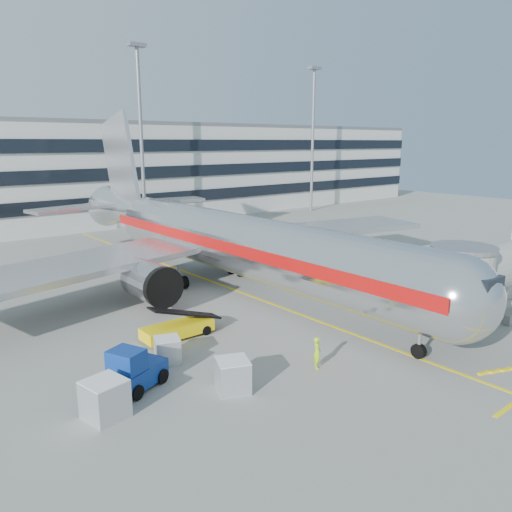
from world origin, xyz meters
TOP-DOWN VIEW (x-y plane):
  - ground at (0.00, 0.00)m, footprint 180.00×180.00m
  - lead_in_line at (0.00, 10.00)m, footprint 0.25×70.00m
  - main_jet at (0.00, 11.72)m, footprint 50.95×48.70m
  - terminal at (0.00, 57.95)m, footprint 150.00×24.25m
  - light_mast_centre at (8.00, 42.00)m, footprint 2.40×1.20m
  - light_mast_east at (42.00, 42.00)m, footprint 2.40×1.20m
  - belt_loader at (-9.39, 3.85)m, footprint 4.97×1.84m
  - baggage_tug at (-14.73, -0.79)m, footprint 3.57×2.94m
  - cargo_container_left at (-11.74, 0.99)m, footprint 1.78×1.78m
  - cargo_container_right at (-16.99, -2.47)m, footprint 2.04×2.04m
  - cargo_container_front at (-10.88, -4.19)m, footprint 2.10×2.10m
  - ramp_worker at (-5.61, -5.08)m, footprint 0.73×0.81m

SIDE VIEW (x-z plane):
  - ground at x=0.00m, z-range 0.00..0.00m
  - lead_in_line at x=0.00m, z-range 0.00..0.01m
  - belt_loader at x=-9.39m, z-range -0.51..1.86m
  - cargo_container_left at x=-11.74m, z-range 0.00..1.48m
  - cargo_container_front at x=-10.88m, z-range 0.00..1.71m
  - ramp_worker at x=-5.61m, z-range 0.00..1.86m
  - cargo_container_right at x=-16.99m, z-range 0.01..1.86m
  - baggage_tug at x=-14.73m, z-range -0.15..2.19m
  - main_jet at x=0.00m, z-range -3.79..12.26m
  - terminal at x=0.00m, z-range 0.00..15.60m
  - light_mast_centre at x=8.00m, z-range 2.15..27.60m
  - light_mast_east at x=42.00m, z-range 2.15..27.60m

